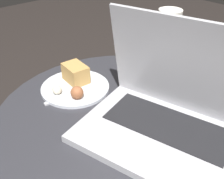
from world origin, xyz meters
TOP-DOWN VIEW (x-y plane):
  - table at (0.00, 0.00)m, footprint 0.71×0.71m
  - laptop at (0.12, 0.02)m, footprint 0.43×0.35m
  - beer_glass at (-0.02, 0.18)m, footprint 0.06×0.06m
  - snack_plate at (-0.19, -0.03)m, footprint 0.21×0.21m
  - fork at (-0.16, -0.05)m, footprint 0.05×0.16m

SIDE VIEW (x-z plane):
  - table at x=0.00m, z-range 0.11..0.63m
  - fork at x=-0.16m, z-range 0.51..0.52m
  - snack_plate at x=-0.19m, z-range 0.50..0.56m
  - laptop at x=0.12m, z-range 0.43..0.70m
  - beer_glass at x=-0.02m, z-range 0.51..0.75m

